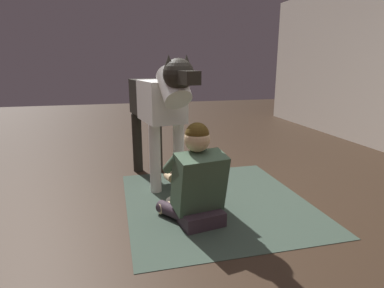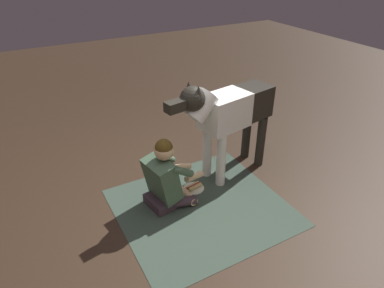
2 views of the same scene
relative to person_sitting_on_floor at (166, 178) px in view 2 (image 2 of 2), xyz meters
The scene contains 5 objects.
ground_plane 0.37m from the person_sitting_on_floor, 166.93° to the left, with size 16.00×16.00×0.00m, color #352519.
area_rug 0.54m from the person_sitting_on_floor, 138.10° to the left, with size 1.83×1.69×0.01m, color #38493D.
person_sitting_on_floor is the anchor object (origin of this frame).
large_dog 1.08m from the person_sitting_on_floor, behind, with size 1.68×0.52×1.36m.
hot_dog_on_plate 0.51m from the person_sitting_on_floor, behind, with size 0.25×0.25×0.06m.
Camera 2 is at (1.36, 2.81, 2.61)m, focal length 31.97 mm.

